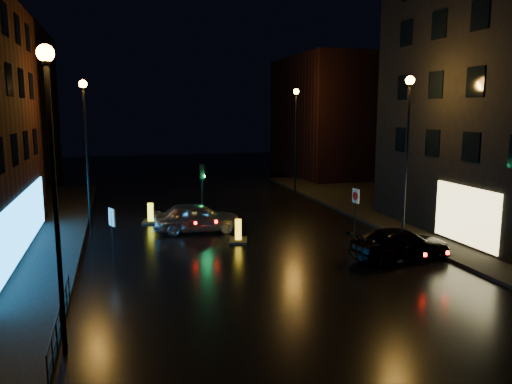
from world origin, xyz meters
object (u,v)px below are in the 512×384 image
Objects in this scene: traffic_signal at (203,212)px; bollard_far at (151,218)px; silver_hatchback at (197,217)px; road_sign_right at (356,200)px; bollard_near at (238,237)px; dark_sedan at (401,244)px; road_sign_left at (112,222)px.

traffic_signal is 2.25× the size of bollard_far.
silver_hatchback reaches higher than bollard_far.
silver_hatchback is at bearing -105.59° from traffic_signal.
bollard_near is at bearing -6.68° from road_sign_right.
road_sign_right is (0.43, 5.39, 1.10)m from dark_sedan.
road_sign_right is at bearing -34.29° from traffic_signal.
traffic_signal reaches higher than road_sign_left.
traffic_signal reaches higher than silver_hatchback.
road_sign_left is (-5.30, -7.39, 1.32)m from traffic_signal.
traffic_signal is at bearing 26.36° from dark_sedan.
silver_hatchback reaches higher than dark_sedan.
dark_sedan is 13.03m from road_sign_left.
silver_hatchback is 1.99× the size of road_sign_right.
dark_sedan is at bearing -128.61° from silver_hatchback.
silver_hatchback is 6.43m from road_sign_left.
road_sign_right is (7.70, -5.25, 1.30)m from traffic_signal.
dark_sedan is at bearing -32.51° from bollard_far.
road_sign_right is at bearing 18.75° from bollard_near.
road_sign_right is at bearing -12.52° from dark_sedan.
bollard_far is at bearing -35.84° from road_sign_right.
traffic_signal is at bearing 114.77° from bollard_near.
traffic_signal reaches higher than road_sign_right.
bollard_far is at bearing 178.94° from traffic_signal.
road_sign_left reaches higher than bollard_near.
traffic_signal is 12.89m from dark_sedan.
silver_hatchback is 3.14× the size of bollard_near.
traffic_signal is 3.16m from bollard_far.
silver_hatchback is at bearing 21.68° from road_sign_left.
traffic_signal is at bearing 31.02° from road_sign_left.
road_sign_right reaches higher than bollard_near.
traffic_signal is 1.43× the size of road_sign_right.
traffic_signal reaches higher than bollard_near.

